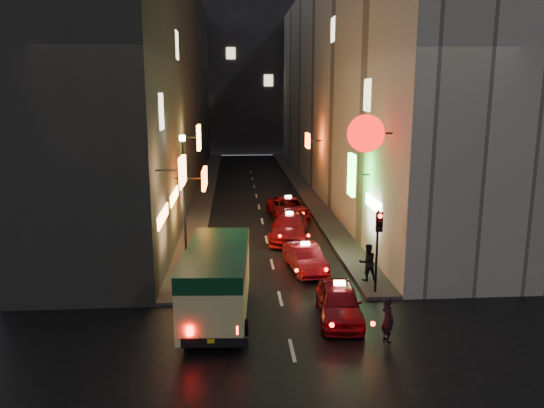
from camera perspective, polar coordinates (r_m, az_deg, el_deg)
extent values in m
cube|color=#33302E|center=(46.39, -12.10, 12.44)|extent=(6.00, 52.00, 18.00)
cube|color=#FFA559|center=(21.86, -9.61, 3.61)|extent=(0.18, 1.48, 1.11)
cube|color=#FF480C|center=(28.74, -7.28, 2.76)|extent=(0.18, 2.47, 1.03)
cube|color=yellow|center=(33.40, -7.88, 7.10)|extent=(0.18, 1.36, 1.56)
cube|color=#FFA559|center=(23.79, -11.67, -1.27)|extent=(0.10, 3.24, 0.55)
cube|color=yellow|center=(28.29, -10.48, 0.85)|extent=(0.10, 3.37, 0.55)
cube|color=#FFA559|center=(32.88, -9.62, 2.40)|extent=(0.10, 3.16, 0.55)
cube|color=#FFE5B2|center=(24.20, -11.84, 9.71)|extent=(0.06, 1.30, 1.60)
cube|color=#FFE5B2|center=(32.25, -10.20, 16.46)|extent=(0.06, 1.30, 1.60)
cube|color=beige|center=(47.02, 8.10, 12.57)|extent=(6.00, 52.00, 18.00)
cylinder|color=#F20A0A|center=(23.24, 10.07, 7.49)|extent=(1.61, 0.18, 1.61)
cube|color=#31F83B|center=(26.96, 8.56, 3.12)|extent=(0.18, 1.14, 2.12)
cube|color=#FF480C|center=(41.18, 3.85, 6.83)|extent=(0.18, 1.53, 1.12)
cube|color=white|center=(26.38, 10.88, 0.04)|extent=(0.10, 2.79, 0.55)
cube|color=#FFE5B2|center=(27.82, 10.23, 11.46)|extent=(0.06, 1.30, 1.60)
cube|color=#FFE5B2|center=(37.83, 6.57, 18.14)|extent=(0.06, 1.30, 1.60)
cube|color=#35353B|center=(78.04, -2.90, 13.79)|extent=(30.00, 10.00, 22.00)
cube|color=#413F3D|center=(46.77, -7.07, 1.61)|extent=(1.50, 52.00, 0.15)
cube|color=#413F3D|center=(47.10, 3.32, 1.75)|extent=(1.50, 52.00, 0.15)
cube|color=#F3EE97|center=(19.91, -5.94, -8.06)|extent=(2.55, 6.36, 2.29)
cube|color=#0C4023|center=(19.62, -5.99, -5.63)|extent=(2.57, 6.38, 0.57)
cube|color=black|center=(20.13, -5.92, -7.14)|extent=(2.43, 3.87, 0.52)
cube|color=black|center=(17.46, -6.16, -14.54)|extent=(2.15, 0.31, 0.31)
cube|color=#FF0A05|center=(17.27, -8.86, -13.40)|extent=(0.19, 0.06, 0.29)
cube|color=#FF0A05|center=(17.21, -3.53, -13.37)|extent=(0.19, 0.06, 0.29)
cylinder|color=black|center=(22.23, -8.26, -9.10)|extent=(0.23, 0.79, 0.79)
cylinder|color=black|center=(18.49, -2.94, -13.46)|extent=(0.23, 0.79, 0.79)
imported|color=maroon|center=(20.15, 7.24, -10.16)|extent=(2.42, 5.05, 1.56)
cube|color=white|center=(19.84, 7.30, -7.83)|extent=(0.43, 0.22, 0.16)
sphere|color=#FF0A05|center=(18.01, 6.45, -12.82)|extent=(0.16, 0.16, 0.16)
sphere|color=#FF0A05|center=(18.30, 10.80, -12.54)|extent=(0.16, 0.16, 0.16)
imported|color=maroon|center=(25.26, 3.57, -5.60)|extent=(2.52, 4.84, 1.47)
cube|color=white|center=(25.03, 3.59, -3.80)|extent=(0.44, 0.24, 0.16)
sphere|color=#FF0A05|center=(23.20, 2.66, -7.14)|extent=(0.16, 0.16, 0.16)
sphere|color=#FF0A05|center=(23.38, 5.85, -7.03)|extent=(0.16, 0.16, 0.16)
imported|color=maroon|center=(30.53, 1.88, -2.27)|extent=(3.11, 5.70, 1.72)
cube|color=white|center=(30.32, 1.89, -0.53)|extent=(0.44, 0.25, 0.16)
sphere|color=#FF0A05|center=(28.10, 0.86, -3.46)|extent=(0.16, 0.16, 0.16)
sphere|color=#FF0A05|center=(28.26, 3.93, -3.40)|extent=(0.16, 0.16, 0.16)
imported|color=maroon|center=(35.77, 1.75, -0.26)|extent=(2.62, 5.28, 1.62)
cube|color=white|center=(35.59, 1.76, 1.16)|extent=(0.44, 0.22, 0.16)
sphere|color=#FF0A05|center=(33.45, 0.94, -1.06)|extent=(0.16, 0.16, 0.16)
sphere|color=#FF0A05|center=(33.61, 3.37, -1.02)|extent=(0.16, 0.16, 0.16)
imported|color=black|center=(18.73, 12.35, -11.72)|extent=(0.54, 0.68, 1.78)
imported|color=black|center=(23.87, 10.24, -5.92)|extent=(0.77, 0.56, 1.88)
cylinder|color=black|center=(22.32, 11.20, -5.04)|extent=(0.10, 0.10, 3.50)
cube|color=black|center=(21.81, 11.46, -1.91)|extent=(0.26, 0.18, 0.80)
sphere|color=#FF0A05|center=(21.65, 11.57, -1.28)|extent=(0.18, 0.18, 0.18)
sphere|color=black|center=(21.71, 11.54, -1.98)|extent=(0.17, 0.17, 0.17)
sphere|color=black|center=(21.77, 11.51, -2.67)|extent=(0.17, 0.17, 0.17)
cylinder|color=black|center=(25.61, -9.39, 0.09)|extent=(0.12, 0.12, 6.00)
cylinder|color=#FFE5BF|center=(25.17, -9.63, 7.01)|extent=(0.28, 0.28, 0.25)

